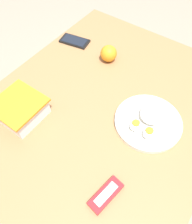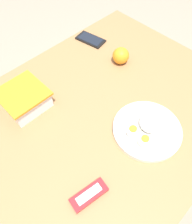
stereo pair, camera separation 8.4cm
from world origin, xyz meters
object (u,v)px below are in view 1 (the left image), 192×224
food_container (21,110)px  candy_bar (106,195)px  cell_phone (75,41)px  orange_fruit (109,53)px  rice_plate (149,120)px

food_container → candy_bar: food_container is taller
food_container → candy_bar: (-0.06, -0.44, -0.03)m
candy_bar → cell_phone: (0.55, 0.57, -0.00)m
orange_fruit → rice_plate: orange_fruit is taller
orange_fruit → candy_bar: size_ratio=0.60×
cell_phone → rice_plate: bearing=-112.2°
food_container → orange_fruit: food_container is taller
cell_phone → candy_bar: bearing=-133.9°
food_container → cell_phone: food_container is taller
candy_bar → food_container: bearing=81.8°
rice_plate → candy_bar: rice_plate is taller
food_container → orange_fruit: bearing=-11.7°
orange_fruit → candy_bar: (-0.53, -0.35, -0.03)m
food_container → rice_plate: bearing=-58.7°
candy_bar → cell_phone: 0.79m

